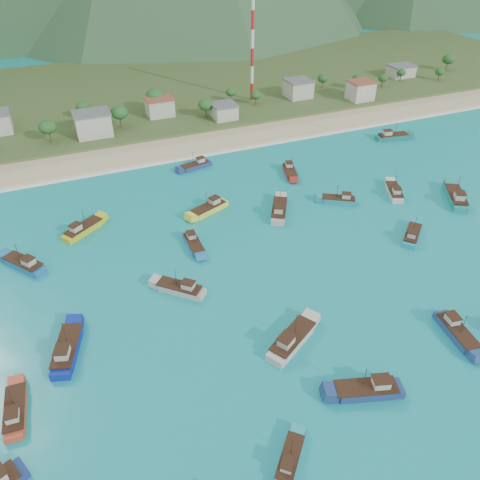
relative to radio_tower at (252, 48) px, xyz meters
name	(u,v)px	position (x,y,z in m)	size (l,w,h in m)	color
ground	(306,291)	(-35.25, -108.00, -21.30)	(600.00, 600.00, 0.00)	#0B7F75
beach	(190,145)	(-35.25, -29.00, -21.30)	(400.00, 18.00, 1.20)	beige
land	(147,91)	(-35.25, 32.00, -21.30)	(400.00, 110.00, 2.40)	#385123
surf_line	(199,156)	(-35.25, -38.50, -21.30)	(400.00, 2.50, 0.08)	white
village	(190,107)	(-27.93, -7.35, -16.53)	(214.40, 27.55, 7.42)	beige
vegetation	(150,109)	(-42.37, -4.95, -16.10)	(273.43, 25.01, 9.11)	#235623
radio_tower	(252,48)	(0.00, 0.00, 0.00)	(1.20, 1.20, 39.40)	red
boat_0	(457,333)	(-15.88, -129.50, -20.56)	(4.62, 10.87, 6.22)	navy
boat_1	(290,172)	(-14.19, -60.36, -20.66)	(5.50, 10.05, 5.70)	#A3261E
boat_6	(24,264)	(-88.57, -77.48, -20.52)	(9.19, 10.64, 6.45)	#1D639E
boat_7	(67,350)	(-82.39, -106.40, -20.43)	(6.91, 12.27, 6.96)	navy
boat_8	(412,235)	(-2.65, -101.02, -20.64)	(9.30, 8.70, 5.82)	teal
boat_9	(279,211)	(-27.10, -79.04, -20.44)	(8.88, 11.76, 6.87)	#B4AAA2
boat_10	(290,460)	(-55.48, -139.25, -20.79)	(7.49, 7.87, 4.96)	teal
boat_11	(292,340)	(-44.80, -119.69, -20.41)	(12.03, 9.08, 7.03)	beige
boat_13	(392,137)	(29.88, -51.09, -20.49)	(11.57, 5.09, 6.61)	#166B64
boat_14	(194,244)	(-51.89, -84.33, -20.68)	(2.96, 9.45, 5.55)	#266BAC
boat_15	(456,198)	(19.50, -91.56, -20.34)	(9.58, 12.71, 7.42)	#18817C
boat_16	(367,390)	(-38.58, -133.77, -20.48)	(11.77, 6.54, 6.67)	navy
boat_18	(339,200)	(-9.74, -80.11, -20.66)	(9.67, 7.41, 5.67)	teal
boat_19	(180,289)	(-59.31, -98.34, -20.58)	(9.60, 9.33, 6.11)	#B2ABA1
boat_22	(394,192)	(6.51, -82.37, -20.59)	(7.19, 10.55, 6.06)	beige
boat_23	(196,166)	(-38.80, -45.96, -20.64)	(10.16, 4.84, 5.78)	navy
boat_24	(16,411)	(-91.14, -115.96, -20.63)	(3.57, 10.04, 5.83)	#BE442B
boat_25	(83,229)	(-74.79, -68.41, -20.53)	(10.72, 8.86, 6.41)	gold
boat_26	(209,209)	(-43.45, -71.17, -20.52)	(11.32, 7.15, 6.45)	yellow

